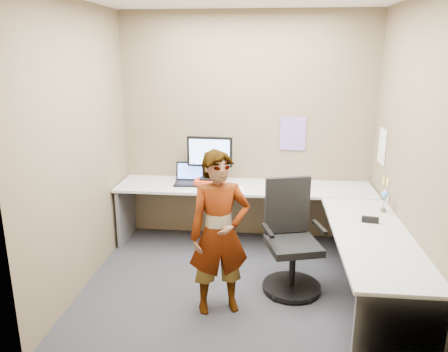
# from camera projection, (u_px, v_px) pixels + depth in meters

# --- Properties ---
(ground) EXTENTS (3.00, 3.00, 0.00)m
(ground) POSITION_uv_depth(u_px,v_px,m) (237.00, 285.00, 4.34)
(ground) COLOR #222327
(ground) RESTS_ON ground
(wall_back) EXTENTS (3.00, 0.00, 3.00)m
(wall_back) POSITION_uv_depth(u_px,v_px,m) (247.00, 128.00, 5.22)
(wall_back) COLOR brown
(wall_back) RESTS_ON ground
(wall_right) EXTENTS (0.00, 2.70, 2.70)m
(wall_right) POSITION_uv_depth(u_px,v_px,m) (409.00, 156.00, 3.82)
(wall_right) COLOR brown
(wall_right) RESTS_ON ground
(wall_left) EXTENTS (0.00, 2.70, 2.70)m
(wall_left) POSITION_uv_depth(u_px,v_px,m) (81.00, 149.00, 4.12)
(wall_left) COLOR brown
(wall_left) RESTS_ON ground
(desk) EXTENTS (2.98, 2.58, 0.73)m
(desk) POSITION_uv_depth(u_px,v_px,m) (283.00, 217.00, 4.51)
(desk) COLOR #B1B1B1
(desk) RESTS_ON ground
(paper_ream) EXTENTS (0.34, 0.26, 0.07)m
(paper_ream) POSITION_uv_depth(u_px,v_px,m) (210.00, 182.00, 5.12)
(paper_ream) COLOR red
(paper_ream) RESTS_ON desk
(monitor) EXTENTS (0.53, 0.17, 0.50)m
(monitor) POSITION_uv_depth(u_px,v_px,m) (210.00, 154.00, 5.05)
(monitor) COLOR black
(monitor) RESTS_ON paper_ream
(laptop) EXTENTS (0.35, 0.29, 0.24)m
(laptop) POSITION_uv_depth(u_px,v_px,m) (190.00, 178.00, 5.17)
(laptop) COLOR black
(laptop) RESTS_ON desk
(trackball_mouse) EXTENTS (0.12, 0.08, 0.07)m
(trackball_mouse) POSITION_uv_depth(u_px,v_px,m) (213.00, 182.00, 5.14)
(trackball_mouse) COLOR #B7B7BC
(trackball_mouse) RESTS_ON desk
(origami) EXTENTS (0.10, 0.10, 0.06)m
(origami) POSITION_uv_depth(u_px,v_px,m) (241.00, 187.00, 4.93)
(origami) COLOR white
(origami) RESTS_ON desk
(stapler) EXTENTS (0.15, 0.06, 0.05)m
(stapler) POSITION_uv_depth(u_px,v_px,m) (370.00, 220.00, 3.98)
(stapler) COLOR black
(stapler) RESTS_ON desk
(flower) EXTENTS (0.07, 0.07, 0.22)m
(flower) POSITION_uv_depth(u_px,v_px,m) (384.00, 198.00, 4.21)
(flower) COLOR brown
(flower) RESTS_ON desk
(calendar_purple) EXTENTS (0.30, 0.01, 0.40)m
(calendar_purple) POSITION_uv_depth(u_px,v_px,m) (293.00, 134.00, 5.16)
(calendar_purple) COLOR #846BB7
(calendar_purple) RESTS_ON wall_back
(calendar_white) EXTENTS (0.01, 0.28, 0.38)m
(calendar_white) POSITION_uv_depth(u_px,v_px,m) (382.00, 146.00, 4.71)
(calendar_white) COLOR white
(calendar_white) RESTS_ON wall_right
(sticky_note_a) EXTENTS (0.01, 0.07, 0.07)m
(sticky_note_a) POSITION_uv_depth(u_px,v_px,m) (388.00, 182.00, 4.46)
(sticky_note_a) COLOR #F2E059
(sticky_note_a) RESTS_ON wall_right
(sticky_note_b) EXTENTS (0.01, 0.07, 0.07)m
(sticky_note_b) POSITION_uv_depth(u_px,v_px,m) (385.00, 193.00, 4.54)
(sticky_note_b) COLOR pink
(sticky_note_b) RESTS_ON wall_right
(sticky_note_c) EXTENTS (0.01, 0.07, 0.07)m
(sticky_note_c) POSITION_uv_depth(u_px,v_px,m) (388.00, 198.00, 4.43)
(sticky_note_c) COLOR pink
(sticky_note_c) RESTS_ON wall_right
(sticky_note_d) EXTENTS (0.01, 0.07, 0.07)m
(sticky_note_d) POSITION_uv_depth(u_px,v_px,m) (384.00, 181.00, 4.61)
(sticky_note_d) COLOR #F2E059
(sticky_note_d) RESTS_ON wall_right
(office_chair) EXTENTS (0.60, 0.58, 1.06)m
(office_chair) POSITION_uv_depth(u_px,v_px,m) (291.00, 246.00, 4.18)
(office_chair) COLOR black
(office_chair) RESTS_ON ground
(person) EXTENTS (0.61, 0.49, 1.46)m
(person) POSITION_uv_depth(u_px,v_px,m) (219.00, 234.00, 3.75)
(person) COLOR #999399
(person) RESTS_ON ground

